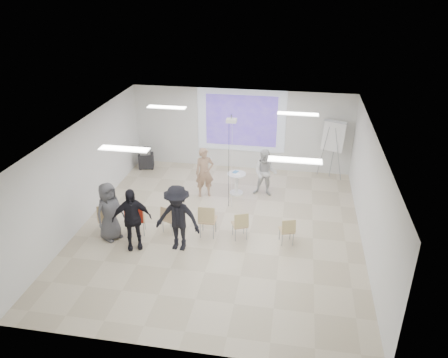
% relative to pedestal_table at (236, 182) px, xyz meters
% --- Properties ---
extents(floor, '(8.00, 9.00, 0.10)m').
position_rel_pedestal_table_xyz_m(floor, '(-0.16, -2.33, -0.47)').
color(floor, beige).
rests_on(floor, ground).
extents(ceiling, '(8.00, 9.00, 0.10)m').
position_rel_pedestal_table_xyz_m(ceiling, '(-0.16, -2.33, 2.63)').
color(ceiling, white).
rests_on(ceiling, wall_back).
extents(wall_back, '(8.00, 0.10, 3.00)m').
position_rel_pedestal_table_xyz_m(wall_back, '(-0.16, 2.22, 1.08)').
color(wall_back, silver).
rests_on(wall_back, floor).
extents(wall_left, '(0.10, 9.00, 3.00)m').
position_rel_pedestal_table_xyz_m(wall_left, '(-4.21, -2.33, 1.08)').
color(wall_left, silver).
rests_on(wall_left, floor).
extents(wall_right, '(0.10, 9.00, 3.00)m').
position_rel_pedestal_table_xyz_m(wall_right, '(3.89, -2.33, 1.08)').
color(wall_right, silver).
rests_on(wall_right, floor).
extents(projection_halo, '(3.20, 0.01, 2.30)m').
position_rel_pedestal_table_xyz_m(projection_halo, '(-0.16, 2.16, 1.43)').
color(projection_halo, silver).
rests_on(projection_halo, wall_back).
extents(projection_image, '(2.60, 0.01, 1.90)m').
position_rel_pedestal_table_xyz_m(projection_image, '(-0.16, 2.14, 1.43)').
color(projection_image, '#4C33AE').
rests_on(projection_image, wall_back).
extents(pedestal_table, '(0.82, 0.82, 0.76)m').
position_rel_pedestal_table_xyz_m(pedestal_table, '(0.00, 0.00, 0.00)').
color(pedestal_table, white).
rests_on(pedestal_table, floor).
extents(player_left, '(0.82, 0.69, 1.89)m').
position_rel_pedestal_table_xyz_m(player_left, '(-1.01, -0.30, 0.52)').
color(player_left, tan).
rests_on(player_left, floor).
extents(player_right, '(0.92, 0.77, 1.78)m').
position_rel_pedestal_table_xyz_m(player_right, '(0.94, 0.07, 0.47)').
color(player_right, silver).
rests_on(player_right, floor).
extents(controller_left, '(0.08, 0.13, 0.04)m').
position_rel_pedestal_table_xyz_m(controller_left, '(-0.83, -0.05, 0.82)').
color(controller_left, silver).
rests_on(controller_left, player_left).
extents(controller_right, '(0.05, 0.13, 0.04)m').
position_rel_pedestal_table_xyz_m(controller_right, '(0.76, 0.32, 0.78)').
color(controller_right, white).
rests_on(controller_right, player_right).
extents(chair_far_left, '(0.56, 0.58, 0.97)m').
position_rel_pedestal_table_xyz_m(chair_far_left, '(-3.19, -3.11, 0.15)').
color(chair_far_left, tan).
rests_on(chair_far_left, floor).
extents(chair_left_mid, '(0.54, 0.56, 0.93)m').
position_rel_pedestal_table_xyz_m(chair_left_mid, '(-2.37, -2.97, 0.13)').
color(chair_left_mid, tan).
rests_on(chair_left_mid, floor).
extents(chair_left_inner, '(0.52, 0.54, 0.85)m').
position_rel_pedestal_table_xyz_m(chair_left_inner, '(-1.53, -2.72, 0.08)').
color(chair_left_inner, tan).
rests_on(chair_left_inner, floor).
extents(chair_center, '(0.47, 0.51, 0.99)m').
position_rel_pedestal_table_xyz_m(chair_center, '(-0.42, -2.73, 0.16)').
color(chair_center, tan).
rests_on(chair_center, floor).
extents(chair_right_inner, '(0.53, 0.54, 0.85)m').
position_rel_pedestal_table_xyz_m(chair_right_inner, '(0.51, -2.70, 0.08)').
color(chair_right_inner, tan).
rests_on(chair_right_inner, floor).
extents(chair_right_far, '(0.48, 0.50, 0.81)m').
position_rel_pedestal_table_xyz_m(chair_right_far, '(1.79, -2.73, 0.06)').
color(chair_right_far, tan).
rests_on(chair_right_far, floor).
extents(red_jacket, '(0.50, 0.23, 0.47)m').
position_rel_pedestal_table_xyz_m(red_jacket, '(-2.39, -3.11, 0.30)').
color(red_jacket, '#A72414').
rests_on(red_jacket, chair_left_mid).
extents(laptop, '(0.37, 0.32, 0.02)m').
position_rel_pedestal_table_xyz_m(laptop, '(-1.50, -2.63, 0.03)').
color(laptop, black).
rests_on(laptop, chair_left_inner).
extents(audience_left, '(1.35, 1.09, 2.01)m').
position_rel_pedestal_table_xyz_m(audience_left, '(-2.27, -3.57, 0.58)').
color(audience_left, black).
rests_on(audience_left, floor).
extents(audience_mid, '(1.43, 0.86, 2.11)m').
position_rel_pedestal_table_xyz_m(audience_mid, '(-1.06, -3.42, 0.63)').
color(audience_mid, black).
rests_on(audience_mid, floor).
extents(audience_outer, '(1.00, 1.10, 1.89)m').
position_rel_pedestal_table_xyz_m(audience_outer, '(-3.04, -3.24, 0.52)').
color(audience_outer, '#525257').
rests_on(audience_outer, floor).
extents(flipchart_easel, '(0.86, 0.69, 2.12)m').
position_rel_pedestal_table_xyz_m(flipchart_easel, '(3.13, 1.83, 1.14)').
color(flipchart_easel, gray).
rests_on(flipchart_easel, floor).
extents(av_cart, '(0.63, 0.55, 0.81)m').
position_rel_pedestal_table_xyz_m(av_cart, '(-3.65, 1.49, -0.05)').
color(av_cart, black).
rests_on(av_cart, floor).
extents(ceiling_projector, '(0.30, 0.25, 3.00)m').
position_rel_pedestal_table_xyz_m(ceiling_projector, '(-0.06, -0.84, 2.27)').
color(ceiling_projector, white).
rests_on(ceiling_projector, ceiling).
extents(fluor_panel_nw, '(1.20, 0.30, 0.02)m').
position_rel_pedestal_table_xyz_m(fluor_panel_nw, '(-2.16, -0.33, 2.55)').
color(fluor_panel_nw, white).
rests_on(fluor_panel_nw, ceiling).
extents(fluor_panel_ne, '(1.20, 0.30, 0.02)m').
position_rel_pedestal_table_xyz_m(fluor_panel_ne, '(1.84, -0.33, 2.55)').
color(fluor_panel_ne, white).
rests_on(fluor_panel_ne, ceiling).
extents(fluor_panel_sw, '(1.20, 0.30, 0.02)m').
position_rel_pedestal_table_xyz_m(fluor_panel_sw, '(-2.16, -3.83, 2.55)').
color(fluor_panel_sw, white).
rests_on(fluor_panel_sw, ceiling).
extents(fluor_panel_se, '(1.20, 0.30, 0.02)m').
position_rel_pedestal_table_xyz_m(fluor_panel_se, '(1.84, -3.83, 2.55)').
color(fluor_panel_se, white).
rests_on(fluor_panel_se, ceiling).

